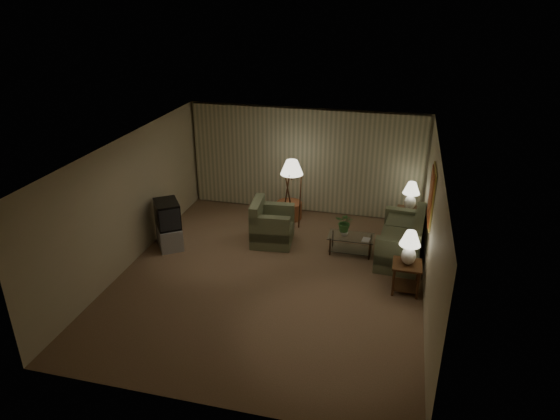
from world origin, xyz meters
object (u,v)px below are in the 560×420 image
object	(u,v)px
floor_lamp	(292,192)
ottoman	(289,210)
side_table_near	(406,272)
table_lamp_far	(411,193)
side_table_far	(408,217)
tv_cabinet	(169,236)
sofa	(400,241)
armchair	(272,226)
crt_tv	(167,214)
vase	(344,232)
coffee_table	(351,242)
table_lamp_near	(410,245)

from	to	relation	value
floor_lamp	ottoman	world-z (taller)	floor_lamp
side_table_near	table_lamp_far	distance (m)	2.67
side_table_far	tv_cabinet	distance (m)	5.57
sofa	ottoman	world-z (taller)	sofa
armchair	crt_tv	bearing A→B (deg)	103.04
armchair	crt_tv	size ratio (longest dim) A/B	1.33
floor_lamp	vase	bearing A→B (deg)	-37.07
armchair	vase	xyz separation A→B (m)	(1.65, -0.09, 0.10)
side_table_near	ottoman	xyz separation A→B (m)	(-2.92, 2.71, -0.20)
armchair	floor_lamp	world-z (taller)	floor_lamp
side_table_far	crt_tv	bearing A→B (deg)	-158.94
side_table_far	floor_lamp	world-z (taller)	floor_lamp
armchair	coffee_table	distance (m)	1.80
table_lamp_far	coffee_table	bearing A→B (deg)	-131.55
sofa	vase	distance (m)	1.21
side_table_near	coffee_table	bearing A→B (deg)	133.75
side_table_far	table_lamp_near	distance (m)	2.67
sofa	ottoman	size ratio (longest dim) A/B	2.94
table_lamp_near	ottoman	distance (m)	4.06
side_table_near	table_lamp_far	bearing A→B (deg)	90.00
tv_cabinet	floor_lamp	bearing A→B (deg)	90.31
tv_cabinet	table_lamp_near	bearing A→B (deg)	48.17
tv_cabinet	crt_tv	distance (m)	0.54
side_table_near	vase	world-z (taller)	side_table_near
sofa	side_table_far	bearing A→B (deg)	177.59
table_lamp_far	ottoman	distance (m)	3.03
sofa	table_lamp_far	world-z (taller)	table_lamp_far
table_lamp_far	side_table_far	bearing A→B (deg)	26.57
sofa	side_table_near	distance (m)	1.36
side_table_near	armchair	bearing A→B (deg)	155.88
tv_cabinet	sofa	bearing A→B (deg)	63.20
table_lamp_far	crt_tv	bearing A→B (deg)	-158.94
side_table_near	vase	size ratio (longest dim) A/B	3.53
sofa	tv_cabinet	size ratio (longest dim) A/B	2.05
table_lamp_near	sofa	bearing A→B (deg)	96.34
armchair	vase	world-z (taller)	armchair
table_lamp_near	armchair	bearing A→B (deg)	155.88
side_table_near	table_lamp_far	xyz separation A→B (m)	(-0.00, 2.60, 0.59)
sofa	tv_cabinet	bearing A→B (deg)	-77.10
armchair	table_lamp_near	world-z (taller)	table_lamp_near
floor_lamp	vase	distance (m)	1.83
tv_cabinet	vase	bearing A→B (deg)	64.33
armchair	floor_lamp	xyz separation A→B (m)	(0.22, 0.99, 0.48)
armchair	vase	bearing A→B (deg)	-98.73
armchair	sofa	bearing A→B (deg)	-95.39
side_table_far	tv_cabinet	bearing A→B (deg)	-158.94
coffee_table	table_lamp_near	bearing A→B (deg)	-46.25
table_lamp_near	side_table_near	bearing A→B (deg)	0.00
side_table_near	floor_lamp	xyz separation A→B (m)	(-2.78, 2.33, 0.46)
table_lamp_far	vase	xyz separation A→B (m)	(-1.35, -1.35, -0.50)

